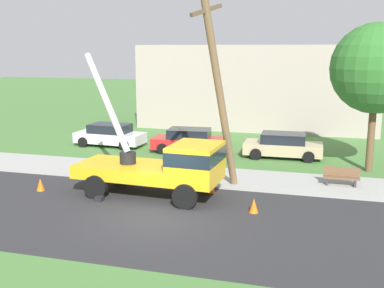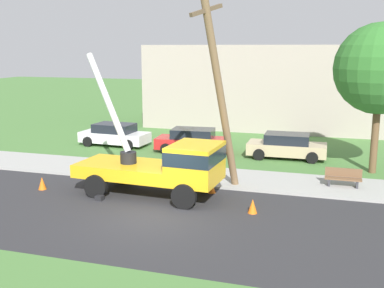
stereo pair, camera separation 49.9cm
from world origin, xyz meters
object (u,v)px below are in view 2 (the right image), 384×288
Objects in this scene: traffic_cone_ahead at (253,206)px; traffic_cone_curbside at (212,187)px; parked_sedan_white at (115,135)px; roadside_tree_near at (380,69)px; parked_sedan_red at (193,140)px; parked_sedan_tan at (287,146)px; park_bench at (343,178)px; traffic_cone_behind at (42,183)px; leaning_utility_pole at (219,89)px; utility_truck at (166,164)px.

traffic_cone_ahead and traffic_cone_curbside have the same top height.
parked_sedan_white is 16.27m from roadside_tree_near.
parked_sedan_red reaches higher than traffic_cone_curbside.
parked_sedan_tan reaches higher than park_bench.
traffic_cone_curbside is 8.24m from parked_sedan_red.
traffic_cone_behind is at bearing -152.57° from roadside_tree_near.
parked_sedan_red is at bearing 118.93° from traffic_cone_ahead.
roadside_tree_near is (1.45, 3.28, 4.73)m from park_bench.
leaning_utility_pole is at bearing -141.10° from roadside_tree_near.
parked_sedan_red reaches higher than traffic_cone_ahead.
parked_sedan_white is at bearing 178.06° from parked_sedan_tan.
leaning_utility_pole is 15.68× the size of traffic_cone_ahead.
roadside_tree_near reaches higher than utility_truck.
utility_truck is 4.22× the size of park_bench.
parked_sedan_tan is 6.63m from roadside_tree_near.
park_bench is at bearing 17.85° from traffic_cone_behind.
parked_sedan_red is at bearing 99.66° from utility_truck.
utility_truck is 12.05× the size of traffic_cone_behind.
parked_sedan_white is at bearing 158.32° from park_bench.
parked_sedan_red is (-5.32, 9.62, 0.43)m from traffic_cone_ahead.
traffic_cone_ahead is at bearing -1.79° from traffic_cone_behind.
parked_sedan_tan is at bearing 156.77° from roadside_tree_near.
utility_truck reaches higher than park_bench.
park_bench is at bearing 23.70° from traffic_cone_curbside.
park_bench is (12.81, 4.13, 0.18)m from traffic_cone_behind.
traffic_cone_behind is 10.23m from parked_sedan_red.
park_bench is at bearing 53.12° from traffic_cone_ahead.
traffic_cone_behind is at bearing -165.16° from leaning_utility_pole.
traffic_cone_ahead is at bearing -126.88° from park_bench.
park_bench is at bearing -31.05° from parked_sedan_red.
traffic_cone_ahead is at bearing -43.04° from parked_sedan_white.
traffic_cone_ahead is 14.65m from parked_sedan_white.
parked_sedan_tan is 0.60× the size of roadside_tree_near.
utility_truck is at bearing 165.28° from traffic_cone_ahead.
utility_truck reaches higher than traffic_cone_behind.
traffic_cone_curbside is 7.99m from parked_sedan_tan.
traffic_cone_curbside is at bearing 136.78° from traffic_cone_ahead.
roadside_tree_near reaches higher than traffic_cone_ahead.
utility_truck is 1.50× the size of parked_sedan_white.
traffic_cone_curbside is at bearing 30.69° from utility_truck.
traffic_cone_ahead is 1.00× the size of traffic_cone_behind.
leaning_utility_pole is at bearing 14.84° from traffic_cone_behind.
leaning_utility_pole is 6.95m from park_bench.
utility_truck is 4.14m from traffic_cone_ahead.
traffic_cone_behind is 9.79m from parked_sedan_white.
leaning_utility_pole reaches higher than parked_sedan_tan.
roadside_tree_near is at bearing -23.23° from parked_sedan_tan.
parked_sedan_tan is (4.13, 8.61, -0.70)m from utility_truck.
parked_sedan_white is (-1.21, 9.70, 0.43)m from traffic_cone_behind.
leaning_utility_pole is 15.68× the size of traffic_cone_curbside.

